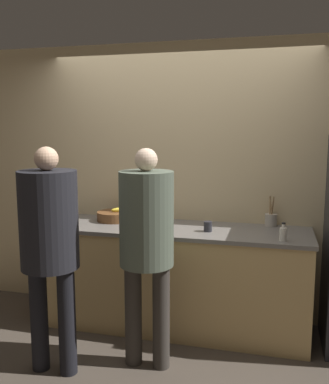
% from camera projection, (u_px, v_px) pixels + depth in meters
% --- Properties ---
extents(ground_plane, '(14.00, 14.00, 0.00)m').
position_uv_depth(ground_plane, '(160.00, 345.00, 3.60)').
color(ground_plane, '#4C4238').
extents(wall_back, '(5.20, 0.06, 2.60)m').
position_uv_depth(wall_back, '(180.00, 181.00, 4.12)').
color(wall_back, '#D6BC8C').
rests_on(wall_back, ground_plane).
extents(counter, '(2.45, 0.73, 0.93)m').
position_uv_depth(counter, '(171.00, 276.00, 3.91)').
color(counter, tan).
rests_on(counter, ground_plane).
extents(person_left, '(0.42, 0.42, 1.68)m').
position_uv_depth(person_left, '(50.00, 236.00, 3.07)').
color(person_left, black).
rests_on(person_left, ground_plane).
extents(person_center, '(0.40, 0.40, 1.67)m').
position_uv_depth(person_center, '(147.00, 235.00, 3.15)').
color(person_center, '#38332D').
rests_on(person_center, ground_plane).
extents(fruit_bowl, '(0.34, 0.34, 0.13)m').
position_uv_depth(fruit_bowl, '(115.00, 216.00, 4.08)').
color(fruit_bowl, brown).
rests_on(fruit_bowl, counter).
extents(utensil_crock, '(0.11, 0.11, 0.27)m').
position_uv_depth(utensil_crock, '(271.00, 219.00, 3.85)').
color(utensil_crock, '#ADA393').
rests_on(utensil_crock, counter).
extents(bottle_clear, '(0.06, 0.06, 0.15)m').
position_uv_depth(bottle_clear, '(283.00, 234.00, 3.35)').
color(bottle_clear, silver).
rests_on(bottle_clear, counter).
extents(cup_black, '(0.07, 0.07, 0.09)m').
position_uv_depth(cup_black, '(208.00, 226.00, 3.65)').
color(cup_black, '#28282D').
rests_on(cup_black, counter).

